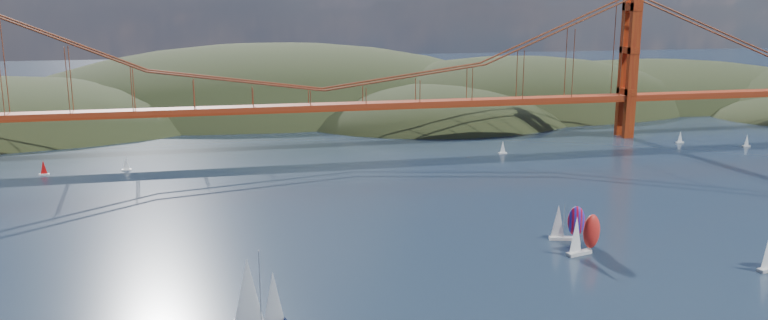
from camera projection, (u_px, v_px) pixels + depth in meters
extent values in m
ellipsoid|color=black|center=(273.00, 136.00, 388.12)|extent=(300.00, 180.00, 96.00)
ellipsoid|color=black|center=(513.00, 131.00, 384.07)|extent=(220.00, 140.00, 76.00)
ellipsoid|color=black|center=(436.00, 136.00, 343.87)|extent=(140.00, 110.00, 48.00)
ellipsoid|color=black|center=(649.00, 113.00, 421.50)|extent=(260.00, 160.00, 60.00)
cube|color=maroon|center=(324.00, 106.00, 268.74)|extent=(440.00, 7.00, 1.60)
cube|color=maroon|center=(324.00, 109.00, 269.00)|extent=(440.00, 7.00, 0.80)
cube|color=maroon|center=(628.00, 67.00, 291.54)|extent=(4.00, 8.50, 55.00)
cylinder|color=#99999E|center=(260.00, 286.00, 125.60)|extent=(0.13, 0.13, 12.73)
cone|color=white|center=(248.00, 290.00, 125.70)|extent=(5.82, 5.82, 11.20)
cone|color=white|center=(273.00, 297.00, 126.05)|extent=(4.15, 4.15, 8.91)
cube|color=silver|center=(579.00, 253.00, 162.52)|extent=(6.29, 3.27, 0.73)
cylinder|color=#99999E|center=(581.00, 231.00, 161.59)|extent=(0.09, 0.09, 9.08)
cone|color=white|center=(576.00, 234.00, 161.05)|extent=(4.18, 4.18, 7.99)
ellipsoid|color=red|center=(592.00, 231.00, 163.09)|extent=(4.80, 3.71, 7.63)
cone|color=white|center=(768.00, 250.00, 151.85)|extent=(3.82, 3.82, 7.51)
cube|color=silver|center=(562.00, 238.00, 172.50)|extent=(5.87, 3.01, 0.68)
cylinder|color=#99999E|center=(564.00, 219.00, 171.50)|extent=(0.08, 0.08, 8.48)
cone|color=white|center=(558.00, 221.00, 171.65)|extent=(3.88, 3.88, 7.46)
ellipsoid|color=#BB0515|center=(576.00, 221.00, 171.45)|extent=(4.47, 3.44, 7.12)
cube|color=silver|center=(44.00, 174.00, 233.79)|extent=(3.00, 1.00, 0.50)
cone|color=red|center=(43.00, 167.00, 233.28)|extent=(2.00, 2.00, 4.20)
cube|color=silver|center=(127.00, 170.00, 239.80)|extent=(3.00, 1.00, 0.50)
cone|color=white|center=(126.00, 163.00, 239.29)|extent=(2.00, 2.00, 4.20)
cube|color=silver|center=(680.00, 142.00, 283.95)|extent=(3.00, 1.00, 0.50)
cone|color=white|center=(680.00, 136.00, 283.44)|extent=(2.00, 2.00, 4.20)
cube|color=silver|center=(746.00, 146.00, 277.11)|extent=(3.00, 1.00, 0.50)
cone|color=white|center=(747.00, 140.00, 276.60)|extent=(2.00, 2.00, 4.20)
cube|color=silver|center=(503.00, 153.00, 264.97)|extent=(3.00, 1.00, 0.50)
cone|color=white|center=(503.00, 147.00, 264.46)|extent=(2.00, 2.00, 4.20)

